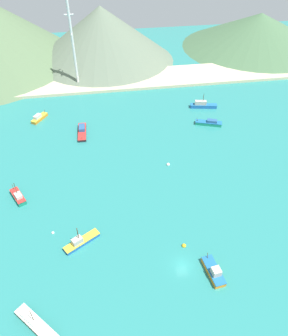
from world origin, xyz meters
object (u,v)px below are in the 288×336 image
fishing_boat_7 (81,241)px  fishing_boat_9 (36,324)px  radio_tower (73,44)px  fishing_boat_1 (209,123)px  fishing_boat_6 (39,118)px  fishing_boat_5 (82,131)px  buoy_2 (184,246)px  buoy_0 (53,233)px  fishing_boat_2 (203,105)px  buoy_1 (168,164)px  fishing_boat_4 (18,197)px  fishing_boat_3 (214,271)px

fishing_boat_7 → fishing_boat_9: (-8.76, -18.22, 0.04)m
radio_tower → fishing_boat_1: bearing=-39.5°
fishing_boat_6 → radio_tower: radio_tower is taller
fishing_boat_5 → fishing_boat_7: fishing_boat_7 is taller
fishing_boat_9 → fishing_boat_7: bearing=64.3°
fishing_boat_6 → buoy_2: (38.53, -63.55, -0.71)m
fishing_boat_5 → buoy_0: (-7.84, -43.31, -0.62)m
fishing_boat_2 → buoy_1: 38.79m
buoy_0 → buoy_2: 32.09m
buoy_1 → buoy_2: 30.35m
buoy_0 → radio_tower: 81.99m
fishing_boat_1 → fishing_boat_6: bearing=167.8°
fishing_boat_2 → radio_tower: (-47.72, 25.68, 17.25)m
fishing_boat_2 → fishing_boat_9: size_ratio=1.14×
fishing_boat_6 → buoy_2: 74.32m
fishing_boat_5 → buoy_2: 57.04m
fishing_boat_7 → radio_tower: size_ratio=0.25×
buoy_0 → buoy_1: 39.88m
fishing_boat_4 → fishing_boat_7: 24.35m
fishing_boat_2 → fishing_boat_4: fishing_boat_2 is taller
fishing_boat_6 → fishing_boat_3: bearing=-59.0°
fishing_boat_1 → fishing_boat_3: 61.24m
fishing_boat_1 → buoy_1: (-19.55, -20.17, -0.60)m
fishing_boat_2 → fishing_boat_6: bearing=179.4°
buoy_0 → radio_tower: radio_tower is taller
buoy_0 → fishing_boat_1: bearing=37.9°
fishing_boat_1 → fishing_boat_6: size_ratio=1.30×
fishing_boat_2 → radio_tower: bearing=151.7°
fishing_boat_2 → fishing_boat_4: (-64.44, -40.43, -0.16)m
fishing_boat_2 → fishing_boat_7: size_ratio=1.19×
fishing_boat_6 → buoy_0: (7.70, -54.66, -0.76)m
fishing_boat_3 → fishing_boat_6: 83.66m
fishing_boat_1 → fishing_boat_2: fishing_boat_2 is taller
fishing_boat_1 → buoy_0: 67.51m
buoy_1 → fishing_boat_6: bearing=141.2°
fishing_boat_3 → fishing_boat_9: (-37.29, -5.39, -0.06)m
fishing_boat_2 → fishing_boat_6: size_ratio=1.42×
fishing_boat_5 → fishing_boat_9: 66.48m
fishing_boat_5 → radio_tower: bearing=91.5°
fishing_boat_7 → buoy_2: 24.45m
fishing_boat_4 → fishing_boat_1: bearing=23.9°
buoy_0 → fishing_boat_9: bearing=-94.9°
fishing_boat_1 → radio_tower: bearing=140.5°
buoy_1 → buoy_2: bearing=-95.4°
fishing_boat_2 → buoy_1: size_ratio=10.00×
fishing_boat_9 → buoy_0: fishing_boat_9 is taller
fishing_boat_2 → fishing_boat_7: (-47.79, -58.19, -0.24)m
fishing_boat_5 → buoy_2: bearing=-66.2°
fishing_boat_6 → fishing_boat_1: bearing=-12.2°
fishing_boat_4 → buoy_1: fishing_boat_4 is taller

